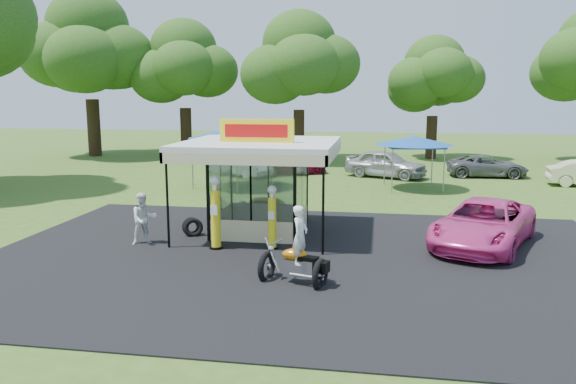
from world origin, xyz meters
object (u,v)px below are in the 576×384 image
object	(u,v)px
spectator_west	(144,219)
gas_station_kiosk	(260,185)
kiosk_car	(272,208)
bg_car_d	(487,166)
gas_pump_left	(216,215)
tent_west	(232,133)
motorcycle	(298,253)
bg_car_c	(386,164)
gas_pump_right	(272,219)
bg_car_a	(239,164)
pink_sedan	(483,224)
tent_east	(414,141)
bg_car_b	(290,163)

from	to	relation	value
spectator_west	gas_station_kiosk	bearing A→B (deg)	-4.27
kiosk_car	bg_car_d	bearing A→B (deg)	-37.91
gas_pump_left	tent_west	distance (m)	12.46
gas_pump_left	motorcycle	distance (m)	4.30
bg_car_c	spectator_west	bearing A→B (deg)	177.21
gas_pump_right	bg_car_a	size ratio (longest dim) A/B	0.48
pink_sedan	gas_pump_left	bearing A→B (deg)	-145.53
gas_pump_right	motorcycle	size ratio (longest dim) A/B	0.95
tent_east	bg_car_b	bearing A→B (deg)	148.50
kiosk_car	bg_car_c	distance (m)	13.37
bg_car_a	motorcycle	bearing A→B (deg)	-131.87
gas_pump_left	pink_sedan	bearing A→B (deg)	11.74
pink_sedan	gas_pump_right	bearing A→B (deg)	-144.93
gas_pump_right	tent_east	bearing A→B (deg)	68.04
pink_sedan	tent_west	world-z (taller)	tent_west
bg_car_a	bg_car_c	world-z (taller)	bg_car_c
spectator_west	tent_east	distance (m)	16.14
gas_pump_right	bg_car_b	size ratio (longest dim) A/B	0.45
bg_car_d	motorcycle	bearing A→B (deg)	156.31
kiosk_car	bg_car_b	world-z (taller)	bg_car_b
gas_station_kiosk	kiosk_car	size ratio (longest dim) A/B	1.92
bg_car_a	tent_west	bearing A→B (deg)	-141.01
gas_station_kiosk	gas_pump_left	bearing A→B (deg)	-111.95
kiosk_car	bg_car_a	world-z (taller)	bg_car_a
gas_station_kiosk	bg_car_c	size ratio (longest dim) A/B	1.10
tent_east	kiosk_car	bearing A→B (deg)	-125.25
pink_sedan	bg_car_b	world-z (taller)	pink_sedan
bg_car_d	tent_east	xyz separation A→B (m)	(-4.75, -5.32, 1.91)
gas_station_kiosk	bg_car_d	world-z (taller)	gas_station_kiosk
motorcycle	bg_car_d	world-z (taller)	motorcycle
pink_sedan	bg_car_b	size ratio (longest dim) A/B	1.17
gas_pump_left	tent_east	distance (m)	14.92
pink_sedan	motorcycle	bearing A→B (deg)	-116.79
bg_car_c	motorcycle	bearing A→B (deg)	-164.02
gas_station_kiosk	gas_pump_left	distance (m)	2.67
bg_car_b	tent_west	bearing A→B (deg)	130.21
gas_pump_left	bg_car_c	distance (m)	18.04
bg_car_c	bg_car_b	bearing A→B (deg)	108.30
tent_west	tent_east	size ratio (longest dim) A/B	1.14
gas_station_kiosk	kiosk_car	xyz separation A→B (m)	(-0.00, 2.21, -1.30)
gas_pump_right	bg_car_c	world-z (taller)	gas_pump_right
gas_station_kiosk	tent_east	world-z (taller)	gas_station_kiosk
gas_pump_left	spectator_west	xyz separation A→B (m)	(-2.58, 0.21, -0.29)
spectator_west	tent_east	xyz separation A→B (m)	(9.56, 12.90, 1.68)
gas_pump_left	tent_east	xyz separation A→B (m)	(6.98, 13.11, 1.40)
gas_pump_left	gas_station_kiosk	bearing A→B (deg)	68.05
spectator_west	bg_car_b	size ratio (longest dim) A/B	0.37
gas_pump_right	motorcycle	distance (m)	3.50
gas_pump_right	motorcycle	world-z (taller)	motorcycle
bg_car_d	tent_west	distance (m)	15.91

